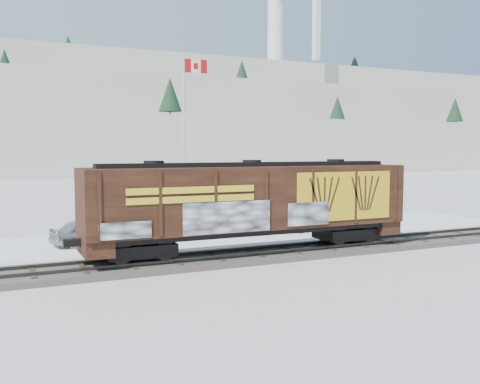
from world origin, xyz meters
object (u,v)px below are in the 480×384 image
hopper_railcar (252,201)px  car_silver (90,232)px  flagpole (186,160)px  car_white (237,222)px  car_dark (276,222)px

hopper_railcar → car_silver: hopper_railcar is taller
flagpole → car_white: size_ratio=3.01×
car_silver → car_white: bearing=-96.3°
hopper_railcar → car_dark: 8.26m
car_silver → car_dark: 11.37m
hopper_railcar → car_dark: bearing=53.2°
hopper_railcar → car_dark: size_ratio=3.58×
car_white → hopper_railcar: bearing=174.2°
flagpole → hopper_railcar: bearing=-96.3°
hopper_railcar → flagpole: flagpole is taller
flagpole → car_silver: flagpole is taller
hopper_railcar → car_white: size_ratio=4.01×
car_white → flagpole: bearing=22.6°
car_silver → car_white: car_silver is taller
car_silver → car_dark: bearing=-103.7°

